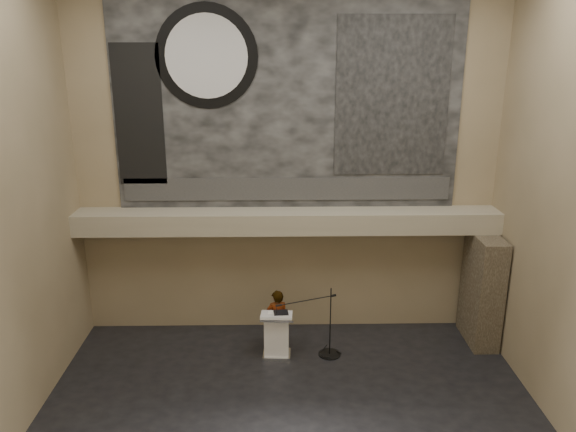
{
  "coord_description": "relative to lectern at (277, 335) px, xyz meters",
  "views": [
    {
      "loc": [
        -0.23,
        -9.05,
        7.02
      ],
      "look_at": [
        0.0,
        3.2,
        3.2
      ],
      "focal_mm": 35.0,
      "sensor_mm": 36.0,
      "label": 1
    }
  ],
  "objects": [
    {
      "name": "banner_building_print",
      "position": [
        2.67,
        1.45,
        5.25
      ],
      "size": [
        2.6,
        0.02,
        3.6
      ],
      "primitive_type": "cube",
      "color": "black",
      "rests_on": "banner"
    },
    {
      "name": "banner",
      "position": [
        0.27,
        1.49,
        5.15
      ],
      "size": [
        8.0,
        0.05,
        5.0
      ],
      "primitive_type": "cube",
      "color": "black",
      "rests_on": "wall_back"
    },
    {
      "name": "floor",
      "position": [
        0.27,
        -2.48,
        -0.55
      ],
      "size": [
        10.0,
        10.0,
        0.0
      ],
      "primitive_type": "plane",
      "color": "black",
      "rests_on": "ground"
    },
    {
      "name": "sprinkler_right",
      "position": [
        2.17,
        1.07,
        2.12
      ],
      "size": [
        0.04,
        0.04,
        0.06
      ],
      "primitive_type": "cylinder",
      "color": "#B2893D",
      "rests_on": "soffit"
    },
    {
      "name": "wall_front",
      "position": [
        0.27,
        -6.48,
        3.7
      ],
      "size": [
        10.0,
        0.02,
        8.5
      ],
      "primitive_type": "cube",
      "color": "#817051",
      "rests_on": "floor"
    },
    {
      "name": "banner_clock_rim",
      "position": [
        -1.53,
        1.45,
        6.15
      ],
      "size": [
        2.3,
        0.02,
        2.3
      ],
      "primitive_type": "cylinder",
      "rotation": [
        1.57,
        0.0,
        0.0
      ],
      "color": "black",
      "rests_on": "banner"
    },
    {
      "name": "lectern",
      "position": [
        0.0,
        0.0,
        0.0
      ],
      "size": [
        0.74,
        0.55,
        1.13
      ],
      "rotation": [
        0.0,
        0.0,
        -0.06
      ],
      "color": "silver",
      "rests_on": "floor"
    },
    {
      "name": "soffit",
      "position": [
        0.27,
        1.12,
        2.4
      ],
      "size": [
        10.0,
        0.8,
        0.5
      ],
      "primitive_type": "cube",
      "color": "gray",
      "rests_on": "wall_back"
    },
    {
      "name": "banner_clock_face",
      "position": [
        -1.53,
        1.43,
        6.15
      ],
      "size": [
        1.84,
        0.02,
        1.84
      ],
      "primitive_type": "cylinder",
      "rotation": [
        1.57,
        0.0,
        0.0
      ],
      "color": "silver",
      "rests_on": "banner"
    },
    {
      "name": "speaker_person",
      "position": [
        0.01,
        0.37,
        0.2
      ],
      "size": [
        0.61,
        0.47,
        1.5
      ],
      "primitive_type": "imported",
      "rotation": [
        0.0,
        0.0,
        3.36
      ],
      "color": "white",
      "rests_on": "floor"
    },
    {
      "name": "banner_brick_print",
      "position": [
        -3.13,
        1.45,
        4.85
      ],
      "size": [
        1.1,
        0.02,
        3.2
      ],
      "primitive_type": "cube",
      "color": "black",
      "rests_on": "banner"
    },
    {
      "name": "wall_back",
      "position": [
        0.27,
        1.52,
        3.7
      ],
      "size": [
        10.0,
        0.02,
        8.5
      ],
      "primitive_type": "cube",
      "color": "#817051",
      "rests_on": "floor"
    },
    {
      "name": "binder",
      "position": [
        0.1,
        -0.01,
        0.56
      ],
      "size": [
        0.35,
        0.29,
        0.04
      ],
      "primitive_type": "cube",
      "rotation": [
        0.0,
        0.0,
        0.09
      ],
      "color": "black",
      "rests_on": "lectern"
    },
    {
      "name": "papers",
      "position": [
        -0.09,
        -0.03,
        0.55
      ],
      "size": [
        0.24,
        0.31,
        0.0
      ],
      "primitive_type": "cube",
      "rotation": [
        0.0,
        0.0,
        -0.09
      ],
      "color": "white",
      "rests_on": "lectern"
    },
    {
      "name": "mic_stand",
      "position": [
        1.19,
        0.03,
        -0.29
      ],
      "size": [
        1.51,
        0.75,
        1.7
      ],
      "rotation": [
        0.0,
        0.0,
        0.37
      ],
      "color": "black",
      "rests_on": "floor"
    },
    {
      "name": "stone_pier",
      "position": [
        4.92,
        0.67,
        0.8
      ],
      "size": [
        0.6,
        1.4,
        2.7
      ],
      "primitive_type": "cube",
      "color": "#3D3325",
      "rests_on": "floor"
    },
    {
      "name": "banner_text_strip",
      "position": [
        0.27,
        1.45,
        3.1
      ],
      "size": [
        7.76,
        0.02,
        0.55
      ],
      "primitive_type": "cube",
      "color": "#2E2E2E",
      "rests_on": "banner"
    },
    {
      "name": "sprinkler_left",
      "position": [
        -1.33,
        1.07,
        2.12
      ],
      "size": [
        0.04,
        0.04,
        0.06
      ],
      "primitive_type": "cylinder",
      "color": "#B2893D",
      "rests_on": "soffit"
    }
  ]
}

